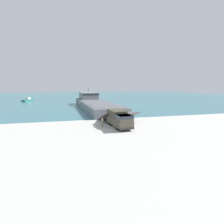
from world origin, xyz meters
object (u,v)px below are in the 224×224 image
(soldier_on_ramp, at_px, (102,122))
(moored_boat_a, at_px, (28,100))
(military_truck, at_px, (119,118))
(landing_craft, at_px, (94,103))

(soldier_on_ramp, bearing_deg, moored_boat_a, 84.63)
(military_truck, xyz_separation_m, soldier_on_ramp, (-2.99, 0.53, -0.57))
(landing_craft, distance_m, soldier_on_ramp, 29.95)
(landing_craft, height_order, military_truck, landing_craft)
(moored_boat_a, bearing_deg, landing_craft, 153.67)
(soldier_on_ramp, bearing_deg, military_truck, -36.94)
(military_truck, bearing_deg, landing_craft, 176.08)
(moored_boat_a, bearing_deg, military_truck, 137.28)
(landing_craft, relative_size, military_truck, 5.86)
(soldier_on_ramp, relative_size, moored_boat_a, 0.25)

